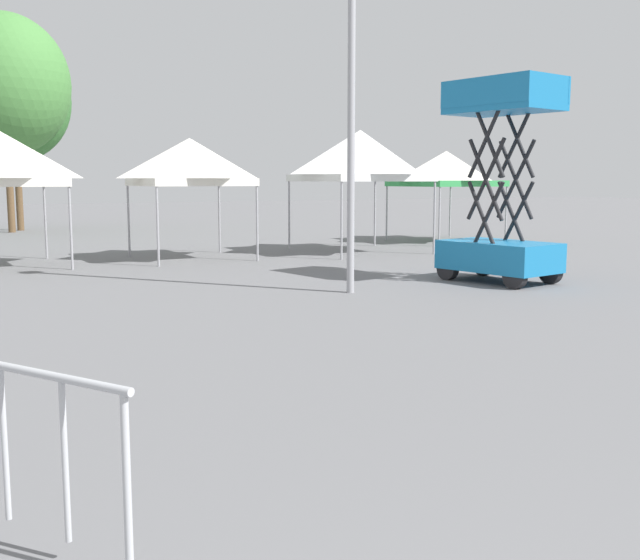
% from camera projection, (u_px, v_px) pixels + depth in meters
% --- Properties ---
extents(canopy_tent_behind_center, '(2.89, 2.89, 3.21)m').
position_uv_depth(canopy_tent_behind_center, '(190.00, 162.00, 19.91)').
color(canopy_tent_behind_center, '#9E9EA3').
rests_on(canopy_tent_behind_center, ground).
extents(canopy_tent_behind_right, '(3.35, 3.35, 3.55)m').
position_uv_depth(canopy_tent_behind_right, '(360.00, 156.00, 21.74)').
color(canopy_tent_behind_right, '#9E9EA3').
rests_on(canopy_tent_behind_right, ground).
extents(canopy_tent_far_right, '(3.20, 3.20, 3.10)m').
position_uv_depth(canopy_tent_far_right, '(446.00, 169.00, 25.65)').
color(canopy_tent_far_right, '#9E9EA3').
rests_on(canopy_tent_far_right, ground).
extents(scissor_lift, '(1.84, 2.54, 4.13)m').
position_uv_depth(scissor_lift, '(500.00, 222.00, 15.52)').
color(scissor_lift, black).
rests_on(scissor_lift, ground).
extents(light_pole_near_lift, '(0.36, 0.36, 8.13)m').
position_uv_depth(light_pole_near_lift, '(352.00, 40.00, 13.56)').
color(light_pole_near_lift, '#9E9EA3').
rests_on(light_pole_near_lift, ground).
extents(tree_behind_tents_center, '(4.52, 4.52, 7.85)m').
position_uv_depth(tree_behind_tents_center, '(14.00, 101.00, 30.91)').
color(tree_behind_tents_center, brown).
rests_on(tree_behind_tents_center, ground).
extents(tree_behind_tents_left, '(5.08, 5.08, 8.66)m').
position_uv_depth(tree_behind_tents_left, '(4.00, 85.00, 29.67)').
color(tree_behind_tents_left, brown).
rests_on(tree_behind_tents_left, ground).
extents(crowd_barrier_mid_lot, '(1.13, 1.82, 1.08)m').
position_uv_depth(crowd_barrier_mid_lot, '(3.00, 415.00, 4.36)').
color(crowd_barrier_mid_lot, '#B7BABF').
rests_on(crowd_barrier_mid_lot, ground).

